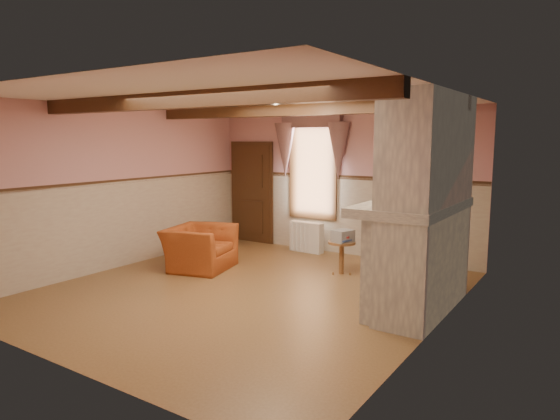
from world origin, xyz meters
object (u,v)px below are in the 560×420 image
Objects in this scene: radiator at (307,237)px; oil_lamp at (428,188)px; mantel_clock at (431,189)px; bowl at (416,198)px; side_table at (342,257)px; armchair at (200,248)px.

radiator is 2.50× the size of oil_lamp.
radiator is 3.44m from oil_lamp.
radiator is at bearing 154.83° from mantel_clock.
bowl is 0.51m from oil_lamp.
radiator is 3.35m from mantel_clock.
radiator is 1.99× the size of bowl.
radiator is (-1.31, 1.08, 0.02)m from side_table.
mantel_clock is 0.86× the size of oil_lamp.
bowl is at bearing -30.93° from side_table.
armchair reaches higher than side_table.
side_table is at bearing -78.94° from armchair.
side_table is at bearing -36.68° from radiator.
side_table is 1.56× the size of bowl.
radiator is 3.65m from bowl.
bowl is (1.52, -0.91, 1.19)m from side_table.
bowl reaches higher than side_table.
side_table is at bearing 164.87° from oil_lamp.
bowl is (3.71, 0.15, 1.10)m from armchair.
armchair is 4.71× the size of mantel_clock.
oil_lamp is at bearing -90.00° from mantel_clock.
armchair is at bearing -109.68° from radiator.
armchair is 2.44m from side_table.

